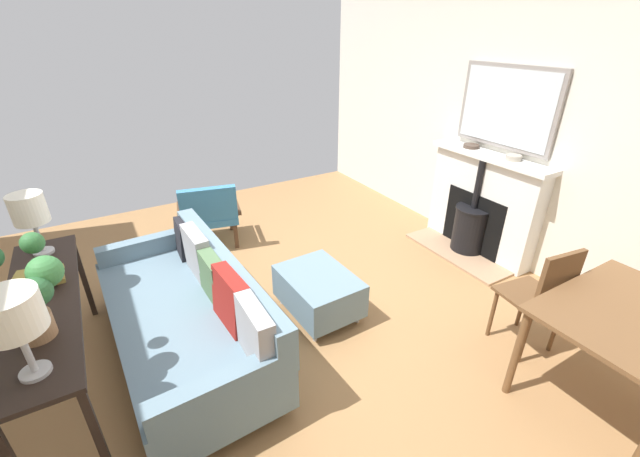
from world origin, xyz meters
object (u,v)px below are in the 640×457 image
armchair_accent (209,212)px  book_stack (39,278)px  mantel_bowl_far (514,157)px  sofa (190,313)px  dining_table (634,327)px  potted_plant (22,291)px  ottoman (318,290)px  console_table (46,311)px  table_lamp_near_end (29,211)px  dining_chair_near_fireplace (543,293)px  mantel_bowl_near (471,146)px  fireplace (479,210)px  table_lamp_far_end (11,316)px

armchair_accent → book_stack: (1.47, 1.36, 0.40)m
mantel_bowl_far → armchair_accent: (2.57, -1.83, -0.72)m
sofa → dining_table: sofa is taller
armchair_accent → potted_plant: potted_plant is taller
ottoman → potted_plant: 2.09m
console_table → table_lamp_near_end: table_lamp_near_end is taller
potted_plant → book_stack: size_ratio=1.80×
potted_plant → armchair_accent: bearing=-126.6°
table_lamp_near_end → dining_chair_near_fireplace: table_lamp_near_end is taller
sofa → dining_table: 2.98m
mantel_bowl_near → table_lamp_near_end: size_ratio=0.36×
table_lamp_near_end → dining_table: table_lamp_near_end is taller
dining_chair_near_fireplace → table_lamp_near_end: bearing=-33.1°
ottoman → dining_chair_near_fireplace: size_ratio=0.80×
mantel_bowl_far → ottoman: mantel_bowl_far is taller
potted_plant → mantel_bowl_near: bearing=-171.0°
fireplace → armchair_accent: fireplace is taller
ottoman → book_stack: book_stack is taller
armchair_accent → sofa: bearing=68.5°
book_stack → dining_chair_near_fireplace: (-3.10, 1.55, -0.28)m
ottoman → book_stack: 2.02m
fireplace → mantel_bowl_far: size_ratio=9.28×
console_table → dining_chair_near_fireplace: (-3.10, 1.35, -0.15)m
dining_table → mantel_bowl_near: bearing=-113.1°
console_table → dining_chair_near_fireplace: 3.38m
mantel_bowl_near → console_table: bearing=3.5°
fireplace → table_lamp_near_end: table_lamp_near_end is taller
mantel_bowl_far → console_table: (4.03, -0.27, -0.45)m
console_table → fireplace: bearing=179.7°
ottoman → console_table: console_table is taller
fireplace → table_lamp_far_end: table_lamp_far_end is taller
table_lamp_near_end → potted_plant: (-0.01, 1.06, -0.03)m
book_stack → dining_table: bearing=145.8°
mantel_bowl_near → armchair_accent: bearing=-27.1°
sofa → book_stack: 1.00m
mantel_bowl_near → dining_table: size_ratio=0.15×
potted_plant → dining_table: potted_plant is taller
armchair_accent → potted_plant: bearing=53.4°
potted_plant → ottoman: bearing=-172.0°
book_stack → mantel_bowl_near: bearing=-179.4°
console_table → book_stack: bearing=-88.5°
mantel_bowl_near → mantel_bowl_far: mantel_bowl_far is taller
mantel_bowl_near → sofa: mantel_bowl_near is taller
armchair_accent → dining_chair_near_fireplace: (-1.64, 2.91, 0.12)m
armchair_accent → mantel_bowl_far: bearing=144.5°
ottoman → console_table: 1.96m
mantel_bowl_near → dining_table: mantel_bowl_near is taller
mantel_bowl_near → ottoman: bearing=9.9°
armchair_accent → table_lamp_far_end: table_lamp_far_end is taller
fireplace → mantel_bowl_far: bearing=95.4°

